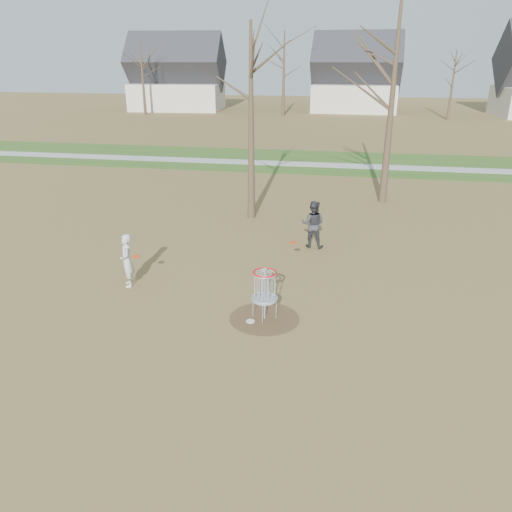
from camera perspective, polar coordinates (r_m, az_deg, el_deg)
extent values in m
plane|color=brown|center=(12.86, 0.97, -7.15)|extent=(160.00, 160.00, 0.00)
cube|color=#2D5119|center=(32.76, 7.26, 10.63)|extent=(160.00, 8.00, 0.01)
cube|color=#9E9E99|center=(31.77, 7.14, 10.32)|extent=(160.00, 1.50, 0.01)
cylinder|color=#47331E|center=(12.86, 0.97, -7.13)|extent=(1.80, 1.80, 0.01)
imported|color=silver|center=(14.80, -14.54, -0.50)|extent=(0.61, 0.68, 1.57)
imported|color=#2F3134|center=(17.45, 6.52, 3.63)|extent=(0.86, 0.70, 1.67)
cylinder|color=silver|center=(12.69, -0.65, -7.46)|extent=(0.22, 0.22, 0.02)
cylinder|color=red|center=(15.17, 4.30, 1.55)|extent=(0.22, 0.22, 0.04)
cylinder|color=#F3380C|center=(14.45, -13.57, -0.05)|extent=(0.22, 0.22, 0.02)
cylinder|color=#9EA3AD|center=(12.55, 0.99, -4.45)|extent=(0.05, 0.05, 1.35)
cylinder|color=#9EA3AD|center=(12.60, 0.99, -4.96)|extent=(0.64, 0.64, 0.04)
torus|color=#9EA3AD|center=(12.31, 1.01, -2.05)|extent=(0.60, 0.60, 0.04)
torus|color=red|center=(12.29, 1.01, -1.90)|extent=(0.60, 0.60, 0.04)
cone|color=#382B1E|center=(20.13, -0.56, 14.70)|extent=(0.32, 0.32, 7.50)
cone|color=#382B1E|center=(23.25, 15.21, 16.17)|extent=(0.36, 0.36, 8.50)
cone|color=#382B1E|center=(61.93, -12.82, 19.18)|extent=(0.36, 0.36, 8.00)
cone|color=#382B1E|center=(59.65, 3.19, 20.05)|extent=(0.40, 0.40, 9.00)
cone|color=#382B1E|center=(59.05, 21.51, 17.68)|extent=(0.32, 0.32, 7.00)
cube|color=silver|center=(66.94, -8.93, 17.53)|extent=(11.46, 7.75, 3.20)
pyramid|color=#2D2D33|center=(66.80, -9.11, 20.41)|extent=(12.01, 7.79, 3.55)
cube|color=silver|center=(65.27, 11.18, 17.29)|extent=(10.24, 7.34, 3.20)
pyramid|color=#2D2D33|center=(65.12, 11.41, 20.25)|extent=(10.74, 7.36, 3.55)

